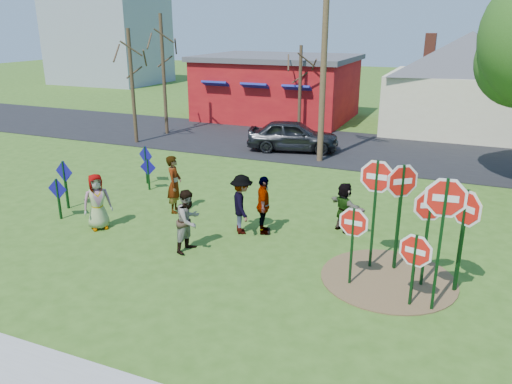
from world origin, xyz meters
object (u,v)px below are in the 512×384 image
Objects in this scene: stop_sign_d at (429,214)px; utility_pole at (324,60)px; person_a at (97,202)px; suv at (293,135)px; stop_sign_c at (444,215)px; stop_sign_a at (353,229)px; person_b at (174,184)px; stop_sign_b at (376,187)px.

utility_pole is (-5.24, 9.71, 2.57)m from stop_sign_d.
person_a is 0.39× the size of suv.
utility_pole is at bearing 112.08° from stop_sign_c.
stop_sign_c is at bearing -8.00° from stop_sign_a.
stop_sign_c is at bearing -127.72° from person_b.
person_b is (-8.15, 2.91, -1.25)m from stop_sign_c.
person_b is at bearing 142.91° from stop_sign_d.
utility_pole is at bearing 115.23° from stop_sign_b.
person_b is (-6.28, 2.49, -0.46)m from stop_sign_a.
stop_sign_d reaches higher than suv.
stop_sign_a reaches higher than suv.
suv is at bearing 143.03° from utility_pole.
stop_sign_a is at bearing -129.72° from person_b.
stop_sign_c is 1.66× the size of person_b.
stop_sign_d reaches higher than stop_sign_a.
stop_sign_d is at bearing -121.79° from person_b.
stop_sign_a is 1.20× the size of person_a.
person_a is 0.90× the size of person_b.
stop_sign_a is 0.81× the size of stop_sign_d.
stop_sign_d is 11.33m from utility_pole.
stop_sign_c is 0.73× the size of suv.
stop_sign_c is (1.59, -1.47, 0.07)m from stop_sign_b.
stop_sign_a is at bearing 162.03° from stop_sign_c.
person_a is 11.39m from suv.
stop_sign_c reaches higher than person_b.
person_b is at bearing -108.37° from utility_pole.
utility_pole reaches higher than stop_sign_d.
person_a is (-7.63, 0.40, -0.55)m from stop_sign_a.
stop_sign_a is 7.66m from person_a.
utility_pole is (2.59, 7.80, 3.44)m from person_b.
suv is (-6.94, 10.99, -1.03)m from stop_sign_d.
person_b is at bearing 160.94° from suv.
person_a is at bearing 129.23° from person_b.
stop_sign_a is 12.78m from suv.
stop_sign_d is (1.55, 0.58, 0.41)m from stop_sign_a.
stop_sign_a is 1.71m from stop_sign_d.
stop_sign_d is at bearing 102.25° from stop_sign_c.
stop_sign_a is 0.47× the size of suv.
stop_sign_c reaches higher than stop_sign_b.
stop_sign_b is at bearing 136.49° from stop_sign_d.
stop_sign_d is at bearing -161.16° from suv.
utility_pole reaches higher than person_b.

